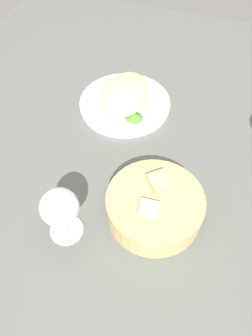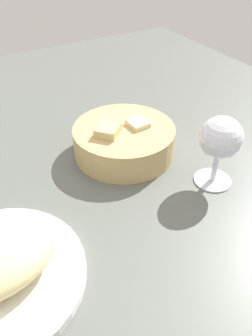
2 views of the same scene
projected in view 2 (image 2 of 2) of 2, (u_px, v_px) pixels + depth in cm
name	position (u px, v px, depth cm)	size (l,w,h in cm)	color
ground_plane	(67.00, 188.00, 61.54)	(140.00, 140.00, 2.00)	#565A54
lettuce_garnish	(21.00, 233.00, 49.08)	(4.64, 4.64, 1.58)	#448E2F
bread_basket	(124.00, 140.00, 66.48)	(19.66, 19.66, 7.43)	tan
wine_glass_near	(220.00, 141.00, 56.28)	(7.28, 7.28, 12.92)	silver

